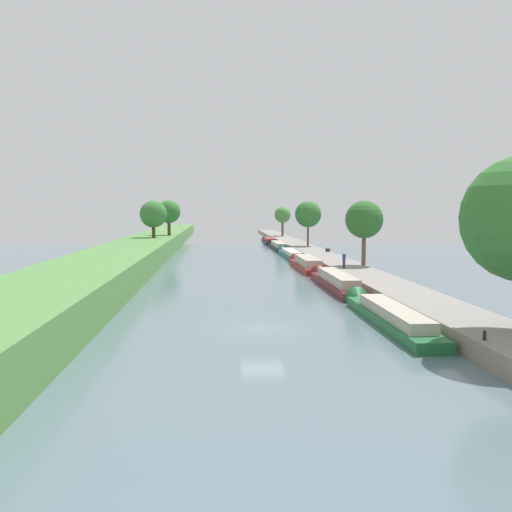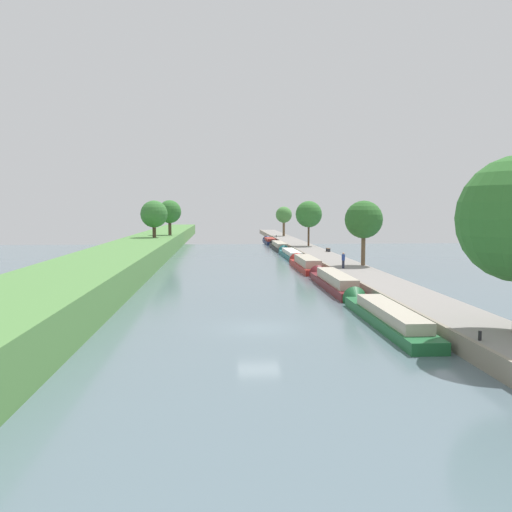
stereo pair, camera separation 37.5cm
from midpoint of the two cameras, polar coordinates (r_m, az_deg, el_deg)
name	(u,v)px [view 2 (the right image)]	position (r m, az deg, el deg)	size (l,w,h in m)	color
ground_plane	(259,329)	(33.56, 0.62, -7.39)	(160.00, 160.00, 0.00)	slate
left_grassy_bank	(26,310)	(35.00, -22.03, -5.10)	(8.01, 260.00, 2.57)	#518442
right_towpath	(449,318)	(36.18, 19.26, -5.97)	(4.15, 260.00, 1.00)	gray
stone_quay	(413,318)	(35.39, 15.96, -6.08)	(0.25, 260.00, 1.05)	gray
narrowboat_green	(384,315)	(35.93, 13.14, -5.84)	(1.95, 15.53, 1.90)	#1E6033
narrowboat_maroon	(333,281)	(50.79, 8.06, -2.56)	(1.94, 15.83, 2.08)	maroon
narrowboat_red	(305,264)	(66.50, 5.19, -0.80)	(2.18, 14.51, 2.24)	maroon
narrowboat_teal	(290,254)	(82.58, 3.64, 0.21)	(1.97, 17.12, 1.87)	#195B60
narrowboat_black	(278,246)	(99.12, 2.40, 1.02)	(1.92, 16.86, 1.94)	black
narrowboat_navy	(269,241)	(115.14, 1.46, 1.53)	(2.04, 12.74, 1.94)	#141E42
tree_rightbank_midnear	(364,220)	(61.50, 11.06, 3.63)	(4.07, 4.07, 6.99)	brown
tree_rightbank_midfar	(309,214)	(92.50, 5.50, 4.24)	(4.33, 4.33, 7.38)	brown
tree_rightbank_far	(284,215)	(126.56, 2.93, 4.18)	(3.64, 3.64, 6.59)	brown
tree_leftbank_downstream	(170,212)	(97.82, -8.66, 4.46)	(3.96, 3.96, 6.02)	#4C3828
tree_leftbank_upstream	(154,214)	(89.95, -10.21, 4.21)	(4.27, 4.27, 5.84)	#4C3828
person_walking	(343,260)	(58.24, 9.05, -0.39)	(0.34, 0.34, 1.66)	#282D42
mooring_bollard_near	(480,336)	(28.35, 22.16, -7.51)	(0.16, 0.16, 0.45)	black
mooring_bollard_far	(276,236)	(120.41, 2.16, 2.02)	(0.16, 0.16, 0.45)	black
park_bench	(328,249)	(80.91, 7.47, 0.70)	(0.44, 1.50, 0.47)	#333338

